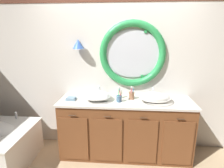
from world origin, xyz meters
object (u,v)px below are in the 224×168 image
(sink_basin_right, at_px, (155,97))
(soap_dispenser, at_px, (120,94))
(toothbrush_holder_left, at_px, (119,98))
(sink_basin_left, at_px, (97,96))
(toothbrush_holder_right, at_px, (132,95))
(folded_hand_towel, at_px, (71,99))

(sink_basin_right, xyz_separation_m, soap_dispenser, (-0.50, 0.12, -0.01))
(sink_basin_right, relative_size, toothbrush_holder_left, 2.07)
(sink_basin_left, height_order, toothbrush_holder_right, toothbrush_holder_right)
(toothbrush_holder_left, distance_m, soap_dispenser, 0.16)
(sink_basin_left, bearing_deg, toothbrush_holder_right, 10.66)
(sink_basin_left, height_order, soap_dispenser, soap_dispenser)
(toothbrush_holder_right, xyz_separation_m, soap_dispenser, (-0.17, 0.03, 0.00))
(toothbrush_holder_left, height_order, folded_hand_towel, toothbrush_holder_left)
(toothbrush_holder_left, height_order, soap_dispenser, toothbrush_holder_left)
(toothbrush_holder_left, bearing_deg, soap_dispenser, 84.40)
(toothbrush_holder_right, xyz_separation_m, folded_hand_towel, (-0.89, -0.11, -0.04))
(sink_basin_right, xyz_separation_m, toothbrush_holder_right, (-0.33, 0.09, -0.01))
(soap_dispenser, bearing_deg, sink_basin_right, -14.05)
(sink_basin_left, distance_m, toothbrush_holder_left, 0.32)
(sink_basin_left, relative_size, sink_basin_right, 0.88)
(toothbrush_holder_right, relative_size, folded_hand_towel, 1.41)
(sink_basin_left, distance_m, soap_dispenser, 0.36)
(toothbrush_holder_right, bearing_deg, soap_dispenser, 170.01)
(toothbrush_holder_left, relative_size, soap_dispenser, 1.51)
(sink_basin_left, distance_m, folded_hand_towel, 0.39)
(sink_basin_right, height_order, toothbrush_holder_left, toothbrush_holder_left)
(sink_basin_left, distance_m, sink_basin_right, 0.83)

